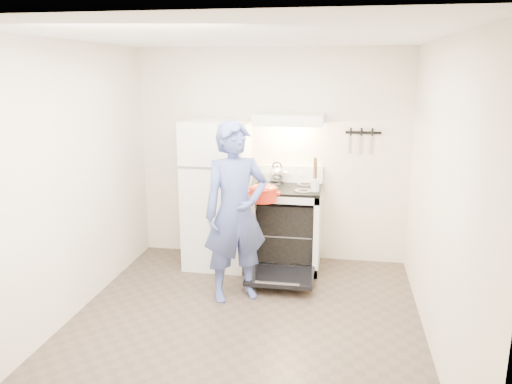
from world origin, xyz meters
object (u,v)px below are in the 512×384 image
refrigerator (218,194)px  tea_kettle (277,172)px  dutch_oven (263,195)px  stove_body (287,229)px  person (236,213)px

refrigerator → tea_kettle: 0.74m
tea_kettle → dutch_oven: (-0.05, -0.72, -0.09)m
refrigerator → stove_body: bearing=1.8°
person → refrigerator: bearing=85.6°
stove_body → person: bearing=-114.5°
stove_body → tea_kettle: tea_kettle is taller
refrigerator → dutch_oven: bearing=-38.0°
dutch_oven → refrigerator: bearing=142.0°
person → dutch_oven: person is taller
tea_kettle → dutch_oven: tea_kettle is taller
refrigerator → person: size_ratio=0.96×
person → dutch_oven: size_ratio=4.94×
stove_body → refrigerator: bearing=-178.2°
dutch_oven → tea_kettle: bearing=86.1°
refrigerator → stove_body: size_ratio=1.85×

